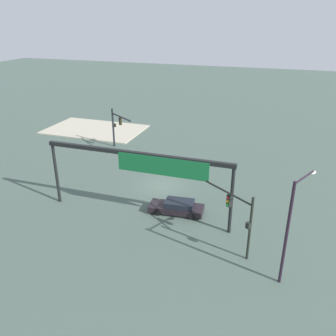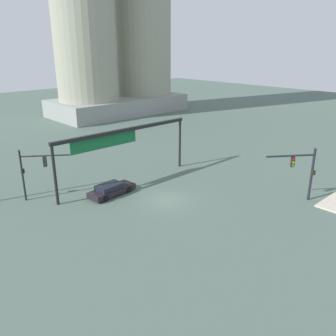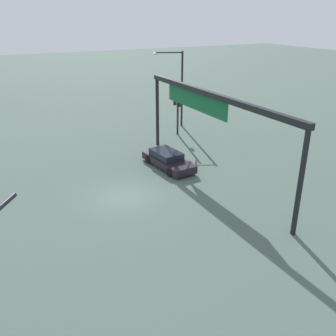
% 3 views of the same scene
% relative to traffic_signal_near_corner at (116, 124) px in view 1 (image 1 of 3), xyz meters
% --- Properties ---
extents(ground_plane, '(190.33, 190.33, 0.00)m').
position_rel_traffic_signal_near_corner_xyz_m(ground_plane, '(-9.45, 8.80, -3.35)').
color(ground_plane, '#4B5F54').
extents(sidewalk_corner, '(14.61, 9.22, 0.15)m').
position_rel_traffic_signal_near_corner_xyz_m(sidewalk_corner, '(7.01, -6.27, -3.27)').
color(sidewalk_corner, beige).
rests_on(sidewalk_corner, ground).
extents(traffic_signal_near_corner, '(4.01, 3.18, 5.19)m').
position_rel_traffic_signal_near_corner_xyz_m(traffic_signal_near_corner, '(0.00, 0.00, 0.00)').
color(traffic_signal_near_corner, black).
rests_on(traffic_signal_near_corner, ground).
extents(traffic_signal_opposite_side, '(3.99, 3.19, 5.06)m').
position_rel_traffic_signal_near_corner_xyz_m(traffic_signal_opposite_side, '(-18.51, 17.53, -0.04)').
color(traffic_signal_opposite_side, black).
rests_on(traffic_signal_opposite_side, ground).
extents(streetlamp_curved_arm, '(1.47, 2.76, 7.41)m').
position_rel_traffic_signal_near_corner_xyz_m(streetlamp_curved_arm, '(-21.91, 19.56, 1.06)').
color(streetlamp_curved_arm, black).
rests_on(streetlamp_curved_arm, ground).
extents(overhead_sign_gantry, '(16.60, 0.43, 6.06)m').
position_rel_traffic_signal_near_corner_xyz_m(overhead_sign_gantry, '(-10.04, 15.17, 1.66)').
color(overhead_sign_gantry, black).
rests_on(overhead_sign_gantry, ground).
extents(sedan_car_approaching, '(5.01, 2.25, 1.21)m').
position_rel_traffic_signal_near_corner_xyz_m(sedan_car_approaching, '(-12.59, 13.53, -2.77)').
color(sedan_car_approaching, black).
rests_on(sedan_car_approaching, ground).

